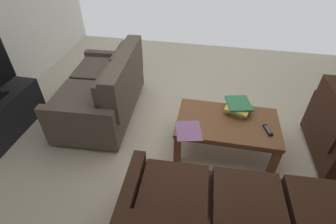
# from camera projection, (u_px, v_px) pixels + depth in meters

# --- Properties ---
(ground_plane) EXTENTS (5.17, 5.18, 0.01)m
(ground_plane) POSITION_uv_depth(u_px,v_px,m) (185.00, 130.00, 3.19)
(ground_plane) COLOR beige
(loveseat_near) EXTENTS (0.94, 1.48, 0.86)m
(loveseat_near) POSITION_uv_depth(u_px,v_px,m) (105.00, 91.00, 3.24)
(loveseat_near) COLOR black
(loveseat_near) RESTS_ON ground
(coffee_table) EXTENTS (1.07, 0.64, 0.41)m
(coffee_table) POSITION_uv_depth(u_px,v_px,m) (227.00, 126.00, 2.74)
(coffee_table) COLOR brown
(coffee_table) RESTS_ON ground
(tv_stand) EXTENTS (0.46, 1.02, 0.48)m
(tv_stand) POSITION_uv_depth(u_px,v_px,m) (0.00, 116.00, 3.04)
(tv_stand) COLOR black
(tv_stand) RESTS_ON ground
(book_stack) EXTENTS (0.32, 0.36, 0.10)m
(book_stack) POSITION_uv_depth(u_px,v_px,m) (238.00, 107.00, 2.80)
(book_stack) COLOR #E0CC4C
(book_stack) RESTS_ON coffee_table
(tv_remote) EXTENTS (0.09, 0.17, 0.02)m
(tv_remote) POSITION_uv_depth(u_px,v_px,m) (268.00, 130.00, 2.58)
(tv_remote) COLOR black
(tv_remote) RESTS_ON coffee_table
(loose_magazine) EXTENTS (0.32, 0.35, 0.01)m
(loose_magazine) POSITION_uv_depth(u_px,v_px,m) (189.00, 131.00, 2.58)
(loose_magazine) COLOR #996699
(loose_magazine) RESTS_ON coffee_table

